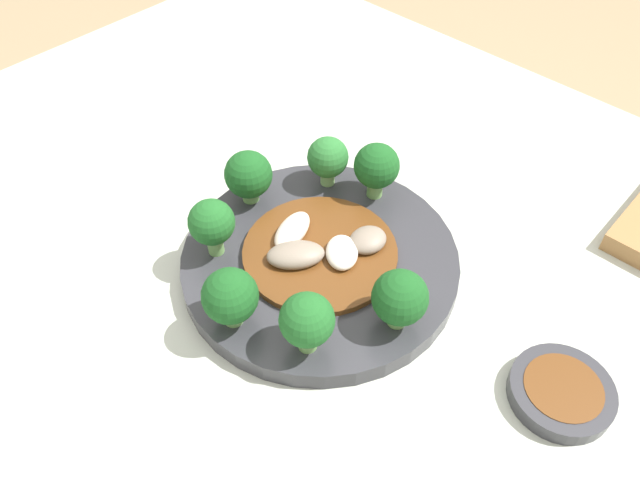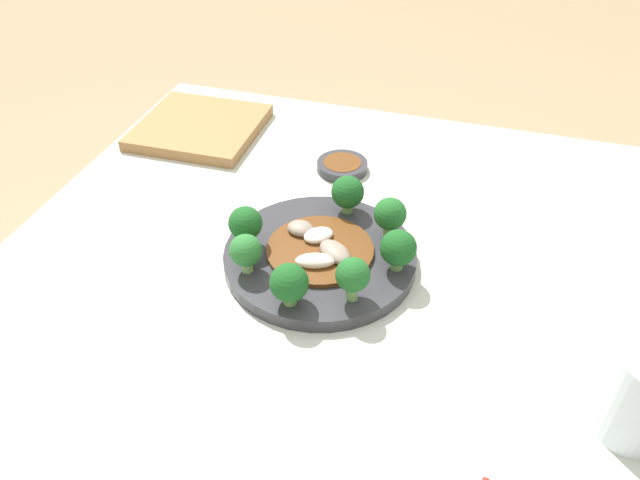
{
  "view_description": "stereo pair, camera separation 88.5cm",
  "coord_description": "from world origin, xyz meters",
  "px_view_note": "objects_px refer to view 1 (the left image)",
  "views": [
    {
      "loc": [
        -0.31,
        0.27,
        1.21
      ],
      "look_at": [
        -0.05,
        -0.01,
        0.8
      ],
      "focal_mm": 35.0,
      "sensor_mm": 36.0,
      "label": 1
    },
    {
      "loc": [
        0.56,
        0.18,
        1.32
      ],
      "look_at": [
        -0.05,
        -0.01,
        0.8
      ],
      "focal_mm": 35.0,
      "sensor_mm": 36.0,
      "label": 2
    }
  ],
  "objects_px": {
    "broccoli_west": "(400,298)",
    "broccoli_southeast": "(328,158)",
    "plate": "(320,261)",
    "stirfry_center": "(320,249)",
    "broccoli_north": "(230,297)",
    "sauce_dish": "(561,392)",
    "broccoli_south": "(377,167)",
    "broccoli_northwest": "(307,321)",
    "broccoli_east": "(248,175)",
    "broccoli_northeast": "(212,223)"
  },
  "relations": [
    {
      "from": "broccoli_west",
      "to": "broccoli_southeast",
      "type": "height_order",
      "value": "broccoli_west"
    },
    {
      "from": "broccoli_east",
      "to": "broccoli_west",
      "type": "xyz_separation_m",
      "value": [
        -0.2,
        0.02,
        0.0
      ]
    },
    {
      "from": "sauce_dish",
      "to": "plate",
      "type": "bearing_deg",
      "value": 8.06
    },
    {
      "from": "stirfry_center",
      "to": "sauce_dish",
      "type": "bearing_deg",
      "value": -172.04
    },
    {
      "from": "broccoli_north",
      "to": "broccoli_northwest",
      "type": "bearing_deg",
      "value": -159.12
    },
    {
      "from": "stirfry_center",
      "to": "broccoli_northwest",
      "type": "bearing_deg",
      "value": 127.68
    },
    {
      "from": "broccoli_east",
      "to": "sauce_dish",
      "type": "relative_size",
      "value": 0.68
    },
    {
      "from": "broccoli_north",
      "to": "broccoli_west",
      "type": "bearing_deg",
      "value": -137.13
    },
    {
      "from": "sauce_dish",
      "to": "broccoli_northwest",
      "type": "bearing_deg",
      "value": 33.37
    },
    {
      "from": "plate",
      "to": "sauce_dish",
      "type": "height_order",
      "value": "plate"
    },
    {
      "from": "broccoli_south",
      "to": "broccoli_northeast",
      "type": "xyz_separation_m",
      "value": [
        0.06,
        0.16,
        0.0
      ]
    },
    {
      "from": "broccoli_north",
      "to": "broccoli_southeast",
      "type": "height_order",
      "value": "broccoli_north"
    },
    {
      "from": "broccoli_east",
      "to": "broccoli_northeast",
      "type": "relative_size",
      "value": 0.94
    },
    {
      "from": "stirfry_center",
      "to": "plate",
      "type": "bearing_deg",
      "value": 141.09
    },
    {
      "from": "broccoli_west",
      "to": "stirfry_center",
      "type": "distance_m",
      "value": 0.1
    },
    {
      "from": "broccoli_south",
      "to": "broccoli_north",
      "type": "xyz_separation_m",
      "value": [
        -0.01,
        0.2,
        -0.0
      ]
    },
    {
      "from": "broccoli_east",
      "to": "sauce_dish",
      "type": "distance_m",
      "value": 0.34
    },
    {
      "from": "sauce_dish",
      "to": "broccoli_south",
      "type": "bearing_deg",
      "value": -14.58
    },
    {
      "from": "broccoli_southeast",
      "to": "stirfry_center",
      "type": "distance_m",
      "value": 0.1
    },
    {
      "from": "broccoli_south",
      "to": "broccoli_northwest",
      "type": "relative_size",
      "value": 1.03
    },
    {
      "from": "broccoli_north",
      "to": "stirfry_center",
      "type": "xyz_separation_m",
      "value": [
        -0.0,
        -0.1,
        -0.03
      ]
    },
    {
      "from": "broccoli_southeast",
      "to": "sauce_dish",
      "type": "distance_m",
      "value": 0.3
    },
    {
      "from": "broccoli_north",
      "to": "broccoli_northeast",
      "type": "bearing_deg",
      "value": -29.8
    },
    {
      "from": "broccoli_west",
      "to": "broccoli_south",
      "type": "bearing_deg",
      "value": -43.06
    },
    {
      "from": "broccoli_south",
      "to": "broccoli_east",
      "type": "bearing_deg",
      "value": 46.42
    },
    {
      "from": "broccoli_west",
      "to": "broccoli_southeast",
      "type": "bearing_deg",
      "value": -28.58
    },
    {
      "from": "broccoli_northeast",
      "to": "sauce_dish",
      "type": "relative_size",
      "value": 0.72
    },
    {
      "from": "sauce_dish",
      "to": "broccoli_east",
      "type": "bearing_deg",
      "value": 4.44
    },
    {
      "from": "broccoli_northeast",
      "to": "broccoli_north",
      "type": "bearing_deg",
      "value": 150.2
    },
    {
      "from": "plate",
      "to": "broccoli_northeast",
      "type": "bearing_deg",
      "value": 40.72
    },
    {
      "from": "plate",
      "to": "broccoli_west",
      "type": "height_order",
      "value": "broccoli_west"
    },
    {
      "from": "sauce_dish",
      "to": "stirfry_center",
      "type": "bearing_deg",
      "value": 7.96
    },
    {
      "from": "broccoli_southeast",
      "to": "stirfry_center",
      "type": "bearing_deg",
      "value": 128.87
    },
    {
      "from": "plate",
      "to": "broccoli_west",
      "type": "relative_size",
      "value": 4.54
    },
    {
      "from": "plate",
      "to": "broccoli_southeast",
      "type": "xyz_separation_m",
      "value": [
        0.06,
        -0.08,
        0.04
      ]
    },
    {
      "from": "sauce_dish",
      "to": "broccoli_west",
      "type": "bearing_deg",
      "value": 17.89
    },
    {
      "from": "broccoli_west",
      "to": "sauce_dish",
      "type": "height_order",
      "value": "broccoli_west"
    },
    {
      "from": "broccoli_north",
      "to": "broccoli_northwest",
      "type": "relative_size",
      "value": 0.97
    },
    {
      "from": "broccoli_east",
      "to": "broccoli_southeast",
      "type": "xyz_separation_m",
      "value": [
        -0.04,
        -0.07,
        0.0
      ]
    },
    {
      "from": "broccoli_east",
      "to": "broccoli_west",
      "type": "relative_size",
      "value": 0.99
    },
    {
      "from": "plate",
      "to": "stirfry_center",
      "type": "height_order",
      "value": "stirfry_center"
    },
    {
      "from": "broccoli_southeast",
      "to": "broccoli_northwest",
      "type": "xyz_separation_m",
      "value": [
        -0.12,
        0.16,
        0.0
      ]
    },
    {
      "from": "broccoli_northwest",
      "to": "sauce_dish",
      "type": "xyz_separation_m",
      "value": [
        -0.17,
        -0.11,
        -0.05
      ]
    },
    {
      "from": "broccoli_southeast",
      "to": "broccoli_northeast",
      "type": "xyz_separation_m",
      "value": [
        0.01,
        0.14,
        0.0
      ]
    },
    {
      "from": "broccoli_north",
      "to": "broccoli_southeast",
      "type": "distance_m",
      "value": 0.19
    },
    {
      "from": "broccoli_east",
      "to": "plate",
      "type": "bearing_deg",
      "value": 176.16
    },
    {
      "from": "broccoli_west",
      "to": "broccoli_northwest",
      "type": "distance_m",
      "value": 0.08
    },
    {
      "from": "plate",
      "to": "broccoli_east",
      "type": "height_order",
      "value": "broccoli_east"
    },
    {
      "from": "broccoli_west",
      "to": "broccoli_northeast",
      "type": "relative_size",
      "value": 0.95
    },
    {
      "from": "broccoli_northwest",
      "to": "sauce_dish",
      "type": "distance_m",
      "value": 0.21
    }
  ]
}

